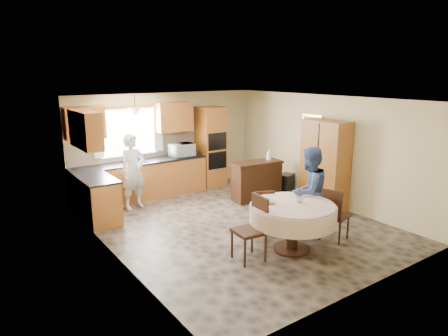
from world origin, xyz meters
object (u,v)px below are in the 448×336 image
oven_tower (211,147)px  person_sink (133,172)px  dining_table (293,214)px  cupboard (325,165)px  person_dining (309,192)px  sideboard (256,182)px  chair_right (333,212)px  chair_left (253,225)px  chair_back (263,210)px

oven_tower → person_sink: (-2.42, -0.55, -0.22)m
dining_table → person_sink: (-1.34, 3.64, 0.19)m
cupboard → person_dining: bearing=-148.4°
sideboard → chair_right: size_ratio=1.24×
oven_tower → sideboard: oven_tower is taller
dining_table → cupboard: bearing=29.3°
chair_left → chair_back: size_ratio=1.20×
chair_left → chair_right: 1.65m
person_sink → person_dining: person_sink is taller
oven_tower → chair_back: oven_tower is taller
chair_left → person_sink: 3.56m
oven_tower → chair_left: (-1.83, -4.05, -0.47)m
person_sink → oven_tower: bearing=1.2°
oven_tower → dining_table: oven_tower is taller
sideboard → chair_left: size_ratio=1.15×
cupboard → person_sink: 4.26m
sideboard → cupboard: cupboard is taller
chair_right → dining_table: bearing=65.5°
chair_back → sideboard: bearing=-101.7°
chair_right → chair_back: bearing=26.8°
chair_left → chair_right: size_ratio=1.08×
oven_tower → chair_right: 4.36m
chair_right → chair_left: bearing=65.1°
chair_left → person_dining: 1.51m
chair_back → person_sink: bearing=-39.7°
chair_right → person_dining: (-0.15, 0.47, 0.30)m
oven_tower → sideboard: size_ratio=1.73×
cupboard → dining_table: 2.49m
cupboard → chair_right: bearing=-133.3°
chair_left → person_sink: bearing=-164.8°
dining_table → person_dining: bearing=24.4°
chair_left → chair_right: chair_left is taller
chair_right → cupboard: bearing=-58.8°
chair_back → person_dining: size_ratio=0.53×
sideboard → chair_right: bearing=-93.3°
chair_back → chair_right: bearing=156.8°
person_dining → sideboard: bearing=-110.0°
oven_tower → cupboard: size_ratio=1.07×
chair_right → person_sink: (-2.22, 3.78, 0.30)m
sideboard → cupboard: 1.67m
dining_table → sideboard: bearing=62.7°
chair_right → person_sink: size_ratio=0.58×
person_sink → cupboard: bearing=-46.3°
oven_tower → sideboard: bearing=-82.1°
oven_tower → chair_right: oven_tower is taller
oven_tower → chair_right: size_ratio=2.16×
chair_left → chair_back: chair_left is taller
dining_table → person_sink: size_ratio=0.87×
sideboard → dining_table: bearing=-111.5°
chair_back → person_dining: bearing=171.1°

